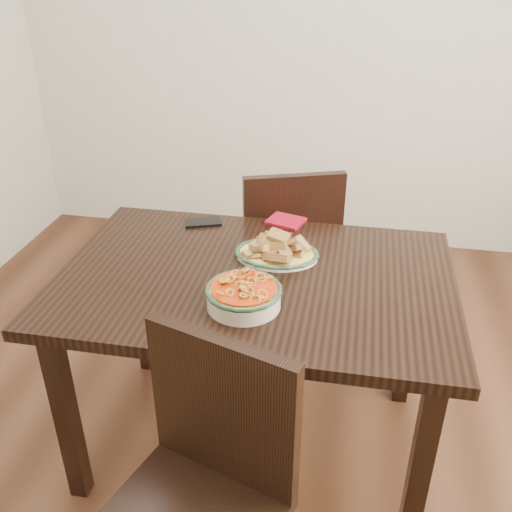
% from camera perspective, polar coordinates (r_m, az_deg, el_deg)
% --- Properties ---
extents(floor, '(3.50, 3.50, 0.00)m').
position_cam_1_polar(floor, '(2.37, 0.32, -17.22)').
color(floor, '#3B2012').
rests_on(floor, ground).
extents(wall_back, '(3.50, 0.10, 2.60)m').
position_cam_1_polar(wall_back, '(3.39, 6.16, 22.04)').
color(wall_back, beige).
rests_on(wall_back, ground).
extents(dining_table, '(1.29, 0.86, 0.75)m').
position_cam_1_polar(dining_table, '(1.91, -0.11, -4.22)').
color(dining_table, black).
rests_on(dining_table, ground).
extents(chair_far, '(0.54, 0.54, 0.89)m').
position_cam_1_polar(chair_far, '(2.55, 3.12, 0.76)').
color(chair_far, black).
rests_on(chair_far, ground).
extents(chair_near, '(0.53, 0.53, 0.89)m').
position_cam_1_polar(chair_near, '(1.56, -5.38, -21.86)').
color(chair_near, black).
rests_on(chair_near, ground).
extents(fish_plate, '(0.28, 0.22, 0.11)m').
position_cam_1_polar(fish_plate, '(1.95, 2.11, 1.05)').
color(fish_plate, white).
rests_on(fish_plate, dining_table).
extents(noodle_bowl, '(0.23, 0.23, 0.08)m').
position_cam_1_polar(noodle_bowl, '(1.69, -1.25, -3.75)').
color(noodle_bowl, beige).
rests_on(noodle_bowl, dining_table).
extents(smartphone, '(0.16, 0.12, 0.01)m').
position_cam_1_polar(smartphone, '(2.21, -5.31, 3.38)').
color(smartphone, black).
rests_on(smartphone, dining_table).
extents(napkin, '(0.16, 0.15, 0.01)m').
position_cam_1_polar(napkin, '(2.21, 2.99, 3.51)').
color(napkin, maroon).
rests_on(napkin, dining_table).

